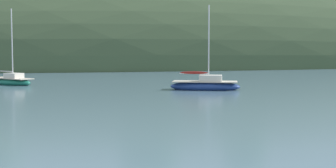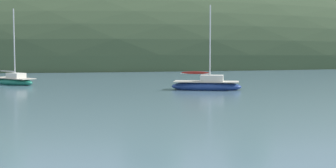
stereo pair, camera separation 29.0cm
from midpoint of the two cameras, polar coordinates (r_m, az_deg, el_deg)
far_shoreline_hill at (r=84.86m, az=6.95°, el=2.31°), size 150.00×36.00×32.73m
sailboat_white_near at (r=38.61m, az=4.00°, el=-0.13°), size 5.57×3.72×6.55m
sailboat_navy_dinghy at (r=45.31m, az=-17.28°, el=0.33°), size 4.13×4.54×6.57m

